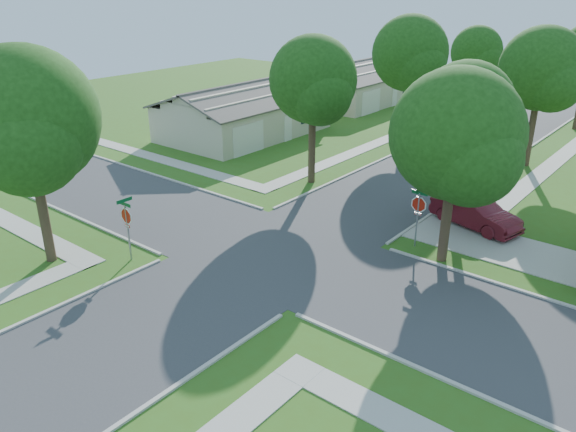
# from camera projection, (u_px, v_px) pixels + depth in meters

# --- Properties ---
(ground) EXTENTS (100.00, 100.00, 0.00)m
(ground) POSITION_uv_depth(u_px,v_px,m) (277.00, 253.00, 26.22)
(ground) COLOR #365C19
(ground) RESTS_ON ground
(road_ns) EXTENTS (7.00, 100.00, 0.02)m
(road_ns) POSITION_uv_depth(u_px,v_px,m) (277.00, 253.00, 26.22)
(road_ns) COLOR #333335
(road_ns) RESTS_ON ground
(road_ew_west) EXTENTS (46.50, 7.00, 0.02)m
(road_ew_west) POSITION_uv_depth(u_px,v_px,m) (2.00, 151.00, 41.71)
(road_ew_west) COLOR #333335
(road_ew_west) RESTS_ON ground
(sidewalk_ne) EXTENTS (1.20, 40.00, 0.04)m
(sidewalk_ne) POSITION_uv_depth(u_px,v_px,m) (567.00, 152.00, 41.30)
(sidewalk_ne) COLOR #9E9B91
(sidewalk_ne) RESTS_ON ground
(sidewalk_nw) EXTENTS (1.20, 40.00, 0.04)m
(sidewalk_nw) POSITION_uv_depth(u_px,v_px,m) (416.00, 127.00, 48.36)
(sidewalk_nw) COLOR #9E9B91
(sidewalk_nw) RESTS_ON ground
(driveway) EXTENTS (8.80, 3.60, 0.05)m
(driveway) POSITION_uv_depth(u_px,v_px,m) (499.00, 247.00, 26.72)
(driveway) COLOR #9E9B91
(driveway) RESTS_ON ground
(stop_sign_sw) EXTENTS (1.05, 0.80, 2.98)m
(stop_sign_sw) POSITION_uv_depth(u_px,v_px,m) (127.00, 219.00, 24.79)
(stop_sign_sw) COLOR gray
(stop_sign_sw) RESTS_ON ground
(stop_sign_ne) EXTENTS (1.05, 0.80, 2.98)m
(stop_sign_ne) POSITION_uv_depth(u_px,v_px,m) (418.00, 207.00, 26.07)
(stop_sign_ne) COLOR gray
(stop_sign_ne) RESTS_ON ground
(tree_e_near) EXTENTS (4.97, 4.80, 8.28)m
(tree_e_near) POSITION_uv_depth(u_px,v_px,m) (466.00, 114.00, 27.72)
(tree_e_near) COLOR #38281C
(tree_e_near) RESTS_ON ground
(tree_e_mid) EXTENTS (5.59, 5.40, 9.21)m
(tree_e_mid) POSITION_uv_depth(u_px,v_px,m) (542.00, 72.00, 36.07)
(tree_e_mid) COLOR #38281C
(tree_e_mid) RESTS_ON ground
(tree_w_near) EXTENTS (5.38, 5.20, 8.97)m
(tree_w_near) POSITION_uv_depth(u_px,v_px,m) (314.00, 84.00, 32.97)
(tree_w_near) COLOR #38281C
(tree_w_near) RESTS_ON ground
(tree_w_mid) EXTENTS (5.80, 5.60, 9.56)m
(tree_w_mid) POSITION_uv_depth(u_px,v_px,m) (411.00, 57.00, 41.42)
(tree_w_mid) COLOR #38281C
(tree_w_mid) RESTS_ON ground
(tree_w_far) EXTENTS (4.76, 4.60, 8.04)m
(tree_w_far) POSITION_uv_depth(u_px,v_px,m) (477.00, 54.00, 51.11)
(tree_w_far) COLOR #38281C
(tree_w_far) RESTS_ON ground
(tree_sw_corner) EXTENTS (6.21, 6.00, 9.55)m
(tree_sw_corner) POSITION_uv_depth(u_px,v_px,m) (28.00, 125.00, 23.08)
(tree_sw_corner) COLOR #38281C
(tree_sw_corner) RESTS_ON ground
(tree_ne_corner) EXTENTS (5.80, 5.60, 8.66)m
(tree_ne_corner) POSITION_uv_depth(u_px,v_px,m) (457.00, 141.00, 23.37)
(tree_ne_corner) COLOR #38281C
(tree_ne_corner) RESTS_ON ground
(house_nw_near) EXTENTS (8.42, 13.60, 4.23)m
(house_nw_near) POSITION_uv_depth(u_px,v_px,m) (245.00, 116.00, 45.63)
(house_nw_near) COLOR #B9AD92
(house_nw_near) RESTS_ON ground
(house_nw_far) EXTENTS (8.42, 13.60, 4.23)m
(house_nw_far) POSITION_uv_depth(u_px,v_px,m) (357.00, 87.00, 57.80)
(house_nw_far) COLOR #B9AD92
(house_nw_far) RESTS_ON ground
(car_driveway) EXTENTS (4.98, 2.78, 1.56)m
(car_driveway) POSITION_uv_depth(u_px,v_px,m) (476.00, 213.00, 28.67)
(car_driveway) COLOR #511018
(car_driveway) RESTS_ON ground
(car_curb_east) EXTENTS (2.27, 4.54, 1.49)m
(car_curb_east) POSITION_uv_depth(u_px,v_px,m) (488.00, 153.00, 38.55)
(car_curb_east) COLOR black
(car_curb_east) RESTS_ON ground
(car_curb_west) EXTENTS (2.09, 4.56, 1.29)m
(car_curb_west) POSITION_uv_depth(u_px,v_px,m) (508.00, 99.00, 56.60)
(car_curb_west) COLOR black
(car_curb_west) RESTS_ON ground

